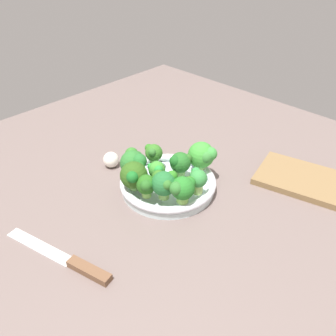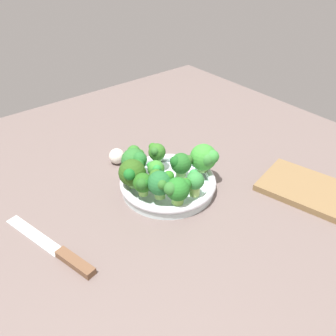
{
  "view_description": "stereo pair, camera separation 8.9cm",
  "coord_description": "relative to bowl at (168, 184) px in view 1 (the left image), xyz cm",
  "views": [
    {
      "loc": [
        52.16,
        -53.56,
        56.75
      ],
      "look_at": [
        1.15,
        -0.71,
        6.45
      ],
      "focal_mm": 39.74,
      "sensor_mm": 36.0,
      "label": 1
    },
    {
      "loc": [
        58.17,
        -47.01,
        56.75
      ],
      "look_at": [
        1.15,
        -0.71,
        6.45
      ],
      "focal_mm": 39.74,
      "sensor_mm": 36.0,
      "label": 2
    }
  ],
  "objects": [
    {
      "name": "broccoli_floret_0",
      "position": [
        -6.97,
        1.86,
        5.07
      ],
      "size": [
        5.14,
        4.93,
        5.64
      ],
      "color": "#76B659",
      "rests_on": "bowl"
    },
    {
      "name": "garlic_bulb",
      "position": [
        -18.16,
        -3.27,
        0.37
      ],
      "size": [
        4.27,
        4.27,
        4.27
      ],
      "primitive_type": "sphere",
      "color": "silver",
      "rests_on": "ground_plane"
    },
    {
      "name": "broccoli_floret_4",
      "position": [
        -2.72,
        -8.26,
        5.68
      ],
      "size": [
        6.42,
        6.7,
        7.06
      ],
      "color": "#75B45C",
      "rests_on": "bowl"
    },
    {
      "name": "cutting_board",
      "position": [
        22.0,
        26.01,
        -0.96
      ],
      "size": [
        24.09,
        19.77,
        1.6
      ],
      "primitive_type": "cube",
      "rotation": [
        0.0,
        0.0,
        0.23
      ],
      "color": "olive",
      "rests_on": "ground_plane"
    },
    {
      "name": "knife",
      "position": [
        2.78,
        -30.39,
        -1.21
      ],
      "size": [
        26.44,
        8.42,
        1.5
      ],
      "color": "silver",
      "rests_on": "ground_plane"
    },
    {
      "name": "broccoli_floret_8",
      "position": [
        3.26,
        8.92,
        5.64
      ],
      "size": [
        7.37,
        6.66,
        7.19
      ],
      "color": "#7CB15C",
      "rests_on": "bowl"
    },
    {
      "name": "ground_plane",
      "position": [
        -1.15,
        0.71,
        -3.01
      ],
      "size": [
        130.0,
        130.0,
        2.5
      ],
      "primitive_type": "cube",
      "color": "#6C5C58"
    },
    {
      "name": "broccoli_floret_5",
      "position": [
        8.59,
        0.83,
        5.34
      ],
      "size": [
        4.61,
        4.13,
        6.02
      ],
      "color": "#9CCE68",
      "rests_on": "bowl"
    },
    {
      "name": "broccoli_floret_1",
      "position": [
        0.97,
        3.2,
        5.15
      ],
      "size": [
        5.16,
        5.56,
        6.01
      ],
      "color": "#75B357",
      "rests_on": "bowl"
    },
    {
      "name": "bowl",
      "position": [
        0.0,
        0.0,
        0.0
      ],
      "size": [
        23.7,
        23.7,
        3.45
      ],
      "color": "silver",
      "rests_on": "ground_plane"
    },
    {
      "name": "broccoli_floret_7",
      "position": [
        -0.53,
        -3.27,
        5.2
      ],
      "size": [
        4.24,
        4.05,
        5.89
      ],
      "color": "#85B150",
      "rests_on": "bowl"
    },
    {
      "name": "broccoli_floret_6",
      "position": [
        -6.71,
        -4.95,
        5.8
      ],
      "size": [
        7.38,
        6.74,
        7.02
      ],
      "color": "#8FCC6A",
      "rests_on": "bowl"
    },
    {
      "name": "broccoli_floret_9",
      "position": [
        8.49,
        -3.96,
        5.42
      ],
      "size": [
        5.36,
        6.89,
        6.37
      ],
      "color": "#8CCE59",
      "rests_on": "bowl"
    },
    {
      "name": "broccoli_floret_2",
      "position": [
        4.33,
        -5.85,
        5.66
      ],
      "size": [
        6.74,
        6.2,
        6.75
      ],
      "color": "#8DC75F",
      "rests_on": "bowl"
    },
    {
      "name": "broccoli_floret_3",
      "position": [
        1.36,
        -8.48,
        5.01
      ],
      "size": [
        4.99,
        4.66,
        5.56
      ],
      "color": "#82B852",
      "rests_on": "bowl"
    }
  ]
}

